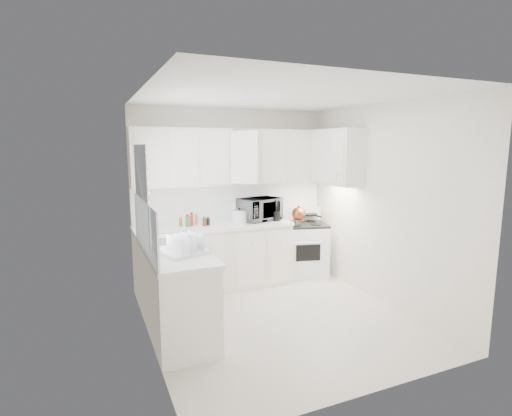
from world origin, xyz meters
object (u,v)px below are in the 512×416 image
tea_kettle (299,213)px  rice_cooker (240,215)px  dish_rack (185,243)px  microwave (260,207)px  stove (303,242)px  utensil_crock (277,210)px

tea_kettle → rice_cooker: bearing=172.4°
rice_cooker → dish_rack: (-1.13, -1.36, 0.01)m
tea_kettle → microwave: microwave is taller
dish_rack → rice_cooker: bearing=31.5°
tea_kettle → dish_rack: dish_rack is taller
stove → dish_rack: (-2.21, -1.37, 0.53)m
stove → utensil_crock: 0.79m
utensil_crock → dish_rack: (-1.69, -1.26, -0.05)m
tea_kettle → rice_cooker: size_ratio=1.20×
utensil_crock → stove: bearing=12.0°
stove → microwave: microwave is taller
tea_kettle → utensil_crock: size_ratio=0.77×
tea_kettle → dish_rack: size_ratio=0.60×
stove → tea_kettle: tea_kettle is taller
dish_rack → tea_kettle: bearing=12.1°
rice_cooker → dish_rack: size_ratio=0.50×
tea_kettle → rice_cooker: (-0.90, 0.14, -0.00)m
rice_cooker → tea_kettle: bearing=-25.3°
rice_cooker → microwave: bearing=-4.7°
utensil_crock → rice_cooker: bearing=170.2°
stove → rice_cooker: size_ratio=4.98×
stove → utensil_crock: bearing=-153.2°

